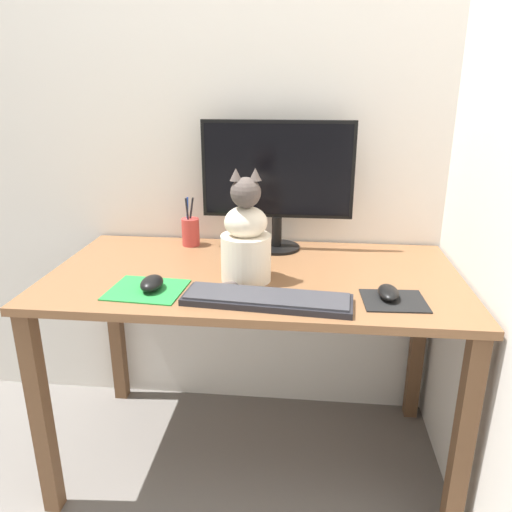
% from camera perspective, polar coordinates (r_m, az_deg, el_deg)
% --- Properties ---
extents(ground_plane, '(12.00, 12.00, 0.00)m').
position_cam_1_polar(ground_plane, '(1.98, -0.20, -21.69)').
color(ground_plane, slate).
extents(wall_back, '(7.00, 0.04, 2.50)m').
position_cam_1_polar(wall_back, '(1.87, 1.06, 17.80)').
color(wall_back, silver).
rests_on(wall_back, ground_plane).
extents(wall_side_right, '(0.04, 7.00, 2.50)m').
position_cam_1_polar(wall_side_right, '(1.58, 26.29, 15.69)').
color(wall_side_right, silver).
rests_on(wall_side_right, ground_plane).
extents(desk, '(1.31, 0.69, 0.72)m').
position_cam_1_polar(desk, '(1.64, -0.22, -5.01)').
color(desk, brown).
rests_on(desk, ground_plane).
extents(monitor, '(0.53, 0.17, 0.46)m').
position_cam_1_polar(monitor, '(1.77, 2.46, 8.97)').
color(monitor, black).
rests_on(monitor, desk).
extents(keyboard, '(0.48, 0.17, 0.02)m').
position_cam_1_polar(keyboard, '(1.38, 1.27, -4.95)').
color(keyboard, black).
rests_on(keyboard, desk).
extents(mousepad_left, '(0.23, 0.20, 0.00)m').
position_cam_1_polar(mousepad_left, '(1.50, -12.37, -3.78)').
color(mousepad_left, '#238438').
rests_on(mousepad_left, desk).
extents(mousepad_right, '(0.18, 0.16, 0.00)m').
position_cam_1_polar(mousepad_right, '(1.44, 15.49, -4.94)').
color(mousepad_right, black).
rests_on(mousepad_right, desk).
extents(computer_mouse_left, '(0.06, 0.10, 0.04)m').
position_cam_1_polar(computer_mouse_left, '(1.48, -11.82, -3.06)').
color(computer_mouse_left, black).
rests_on(computer_mouse_left, mousepad_left).
extents(computer_mouse_right, '(0.06, 0.10, 0.03)m').
position_cam_1_polar(computer_mouse_right, '(1.45, 14.88, -4.04)').
color(computer_mouse_right, black).
rests_on(computer_mouse_right, mousepad_right).
extents(cat, '(0.21, 0.21, 0.35)m').
position_cam_1_polar(cat, '(1.50, -1.18, 1.82)').
color(cat, beige).
rests_on(cat, desk).
extents(pen_cup, '(0.07, 0.07, 0.18)m').
position_cam_1_polar(pen_cup, '(1.87, -7.49, 2.82)').
color(pen_cup, '#B23833').
rests_on(pen_cup, desk).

